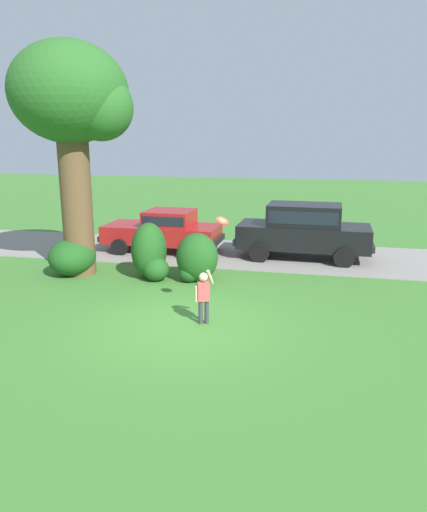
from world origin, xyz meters
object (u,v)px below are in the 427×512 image
object	(u,v)px
frisbee	(222,221)
oak_tree_large	(74,105)
parked_suv	(304,228)
parked_sedan	(164,229)
child_thrower	(204,294)

from	to	relation	value
frisbee	oak_tree_large	bearing A→B (deg)	149.02
parked_suv	frisbee	size ratio (longest dim) A/B	16.03
parked_sedan	frisbee	size ratio (longest dim) A/B	14.96
parked_suv	child_thrower	distance (m)	6.97
parked_sedan	child_thrower	size ratio (longest dim) A/B	3.44
oak_tree_large	parked_suv	xyz separation A→B (m)	(6.63, 3.36, -3.98)
oak_tree_large	frisbee	distance (m)	6.47
oak_tree_large	frisbee	world-z (taller)	oak_tree_large
oak_tree_large	parked_suv	world-z (taller)	oak_tree_large
oak_tree_large	parked_suv	bearing A→B (deg)	26.88
oak_tree_large	child_thrower	xyz separation A→B (m)	(4.67, -3.32, -4.34)
parked_suv	frisbee	distance (m)	6.70
frisbee	parked_suv	bearing A→B (deg)	75.93
oak_tree_large	parked_suv	distance (m)	8.44
parked_sedan	child_thrower	bearing A→B (deg)	-64.86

